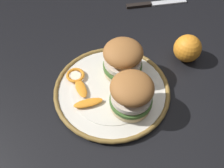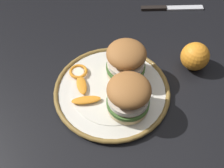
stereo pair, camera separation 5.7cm
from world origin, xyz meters
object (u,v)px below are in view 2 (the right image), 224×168
(dining_table, at_px, (117,109))
(dinner_plate, at_px, (112,91))
(table_knife, at_px, (167,8))
(sandwich_half_right, at_px, (129,96))
(whole_orange, at_px, (195,56))
(sandwich_half_left, at_px, (126,60))

(dining_table, distance_m, dinner_plate, 0.10)
(table_knife, bearing_deg, dining_table, 149.16)
(sandwich_half_right, distance_m, table_knife, 0.45)
(whole_orange, xyz_separation_m, table_knife, (0.27, 0.02, -0.04))
(dinner_plate, height_order, table_knife, dinner_plate)
(dinner_plate, distance_m, whole_orange, 0.25)
(dining_table, distance_m, whole_orange, 0.27)
(sandwich_half_left, bearing_deg, dinner_plate, 143.07)
(dining_table, height_order, dinner_plate, dinner_plate)
(dining_table, relative_size, whole_orange, 18.06)
(dinner_plate, distance_m, table_knife, 0.41)
(dining_table, bearing_deg, dinner_plate, 96.38)
(sandwich_half_left, distance_m, sandwich_half_right, 0.11)
(dining_table, bearing_deg, table_knife, -30.84)
(dinner_plate, distance_m, sandwich_half_right, 0.09)
(dining_table, height_order, whole_orange, whole_orange)
(sandwich_half_right, bearing_deg, whole_orange, -55.82)
(dining_table, bearing_deg, sandwich_half_right, -161.72)
(dinner_plate, xyz_separation_m, sandwich_half_right, (-0.06, -0.04, 0.06))
(dinner_plate, xyz_separation_m, sandwich_half_left, (0.05, -0.04, 0.06))
(dinner_plate, height_order, sandwich_half_left, sandwich_half_left)
(dinner_plate, bearing_deg, sandwich_half_right, -149.24)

